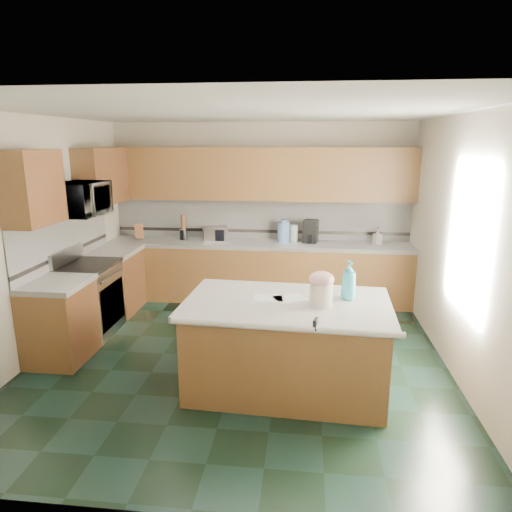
# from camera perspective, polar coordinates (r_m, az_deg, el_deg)

# --- Properties ---
(floor) EXTENTS (4.60, 4.60, 0.00)m
(floor) POSITION_cam_1_polar(r_m,az_deg,el_deg) (5.37, -2.05, -12.56)
(floor) COLOR black
(floor) RESTS_ON ground
(ceiling) EXTENTS (4.60, 4.60, 0.00)m
(ceiling) POSITION_cam_1_polar(r_m,az_deg,el_deg) (4.81, -2.35, 17.58)
(ceiling) COLOR white
(ceiling) RESTS_ON ground
(wall_back) EXTENTS (4.60, 0.04, 2.70)m
(wall_back) POSITION_cam_1_polar(r_m,az_deg,el_deg) (7.18, 0.54, 5.62)
(wall_back) COLOR beige
(wall_back) RESTS_ON ground
(wall_front) EXTENTS (4.60, 0.04, 2.70)m
(wall_front) POSITION_cam_1_polar(r_m,az_deg,el_deg) (2.74, -9.42, -8.79)
(wall_front) COLOR beige
(wall_front) RESTS_ON ground
(wall_left) EXTENTS (0.04, 4.60, 2.70)m
(wall_left) POSITION_cam_1_polar(r_m,az_deg,el_deg) (5.73, -25.82, 2.05)
(wall_left) COLOR beige
(wall_left) RESTS_ON ground
(wall_right) EXTENTS (0.04, 4.60, 2.70)m
(wall_right) POSITION_cam_1_polar(r_m,az_deg,el_deg) (5.12, 24.45, 0.90)
(wall_right) COLOR beige
(wall_right) RESTS_ON ground
(back_base_cab) EXTENTS (4.60, 0.60, 0.86)m
(back_base_cab) POSITION_cam_1_polar(r_m,az_deg,el_deg) (7.06, 0.26, -2.16)
(back_base_cab) COLOR #3D2011
(back_base_cab) RESTS_ON ground
(back_countertop) EXTENTS (4.60, 0.64, 0.06)m
(back_countertop) POSITION_cam_1_polar(r_m,az_deg,el_deg) (6.95, 0.27, 1.48)
(back_countertop) COLOR silver
(back_countertop) RESTS_ON back_base_cab
(back_upper_cab) EXTENTS (4.60, 0.33, 0.78)m
(back_upper_cab) POSITION_cam_1_polar(r_m,az_deg,el_deg) (6.93, 0.40, 10.23)
(back_upper_cab) COLOR #3D2011
(back_upper_cab) RESTS_ON wall_back
(back_backsplash) EXTENTS (4.60, 0.02, 0.63)m
(back_backsplash) POSITION_cam_1_polar(r_m,az_deg,el_deg) (7.16, 0.51, 4.68)
(back_backsplash) COLOR silver
(back_backsplash) RESTS_ON back_countertop
(back_accent_band) EXTENTS (4.60, 0.01, 0.05)m
(back_accent_band) POSITION_cam_1_polar(r_m,az_deg,el_deg) (7.19, 0.51, 3.14)
(back_accent_band) COLOR black
(back_accent_band) RESTS_ON back_countertop
(left_base_cab_rear) EXTENTS (0.60, 0.82, 0.86)m
(left_base_cab_rear) POSITION_cam_1_polar(r_m,az_deg,el_deg) (6.90, -17.16, -3.19)
(left_base_cab_rear) COLOR #3D2011
(left_base_cab_rear) RESTS_ON ground
(left_counter_rear) EXTENTS (0.64, 0.82, 0.06)m
(left_counter_rear) POSITION_cam_1_polar(r_m,az_deg,el_deg) (6.79, -17.44, 0.52)
(left_counter_rear) COLOR silver
(left_counter_rear) RESTS_ON left_base_cab_rear
(left_base_cab_front) EXTENTS (0.60, 0.72, 0.86)m
(left_base_cab_front) POSITION_cam_1_polar(r_m,az_deg,el_deg) (5.62, -23.30, -7.72)
(left_base_cab_front) COLOR #3D2011
(left_base_cab_front) RESTS_ON ground
(left_counter_front) EXTENTS (0.64, 0.72, 0.06)m
(left_counter_front) POSITION_cam_1_polar(r_m,az_deg,el_deg) (5.47, -23.77, -3.23)
(left_counter_front) COLOR silver
(left_counter_front) RESTS_ON left_base_cab_front
(left_backsplash) EXTENTS (0.02, 2.30, 0.63)m
(left_backsplash) POSITION_cam_1_polar(r_m,az_deg,el_deg) (6.20, -22.81, 2.08)
(left_backsplash) COLOR silver
(left_backsplash) RESTS_ON wall_left
(left_accent_band) EXTENTS (0.01, 2.30, 0.05)m
(left_accent_band) POSITION_cam_1_polar(r_m,az_deg,el_deg) (6.23, -22.60, 0.33)
(left_accent_band) COLOR black
(left_accent_band) RESTS_ON wall_left
(left_upper_cab_rear) EXTENTS (0.33, 1.09, 0.78)m
(left_upper_cab_rear) POSITION_cam_1_polar(r_m,az_deg,el_deg) (6.81, -18.69, 9.43)
(left_upper_cab_rear) COLOR #3D2011
(left_upper_cab_rear) RESTS_ON wall_left
(left_upper_cab_front) EXTENTS (0.33, 0.72, 0.78)m
(left_upper_cab_front) POSITION_cam_1_polar(r_m,az_deg,el_deg) (5.35, -26.14, 7.67)
(left_upper_cab_front) COLOR #3D2011
(left_upper_cab_front) RESTS_ON wall_left
(range_body) EXTENTS (0.60, 0.76, 0.88)m
(range_body) POSITION_cam_1_polar(r_m,az_deg,el_deg) (6.22, -20.01, -5.22)
(range_body) COLOR #B7B7BC
(range_body) RESTS_ON ground
(range_oven_door) EXTENTS (0.02, 0.68, 0.55)m
(range_oven_door) POSITION_cam_1_polar(r_m,az_deg,el_deg) (6.12, -17.53, -5.75)
(range_oven_door) COLOR black
(range_oven_door) RESTS_ON range_body
(range_cooktop) EXTENTS (0.62, 0.78, 0.04)m
(range_cooktop) POSITION_cam_1_polar(r_m,az_deg,el_deg) (6.09, -20.37, -1.12)
(range_cooktop) COLOR black
(range_cooktop) RESTS_ON range_body
(range_handle) EXTENTS (0.02, 0.66, 0.02)m
(range_handle) POSITION_cam_1_polar(r_m,az_deg,el_deg) (5.99, -17.53, -2.34)
(range_handle) COLOR #B7B7BC
(range_handle) RESTS_ON range_body
(range_backguard) EXTENTS (0.06, 0.76, 0.18)m
(range_backguard) POSITION_cam_1_polar(r_m,az_deg,el_deg) (6.19, -22.62, 0.03)
(range_backguard) COLOR #B7B7BC
(range_backguard) RESTS_ON range_body
(microwave) EXTENTS (0.50, 0.73, 0.41)m
(microwave) POSITION_cam_1_polar(r_m,az_deg,el_deg) (5.94, -21.05, 6.65)
(microwave) COLOR #B7B7BC
(microwave) RESTS_ON wall_left
(island_base) EXTENTS (1.92, 1.16, 0.86)m
(island_base) POSITION_cam_1_polar(r_m,az_deg,el_deg) (4.60, 3.80, -11.40)
(island_base) COLOR #3D2011
(island_base) RESTS_ON ground
(island_top) EXTENTS (2.03, 1.27, 0.06)m
(island_top) POSITION_cam_1_polar(r_m,az_deg,el_deg) (4.42, 3.90, -6.01)
(island_top) COLOR silver
(island_top) RESTS_ON island_base
(island_bullnose) EXTENTS (1.97, 0.16, 0.06)m
(island_bullnose) POSITION_cam_1_polar(r_m,az_deg,el_deg) (3.88, 3.52, -8.95)
(island_bullnose) COLOR silver
(island_bullnose) RESTS_ON island_base
(treat_jar) EXTENTS (0.23, 0.23, 0.22)m
(treat_jar) POSITION_cam_1_polar(r_m,az_deg,el_deg) (4.29, 8.13, -4.75)
(treat_jar) COLOR silver
(treat_jar) RESTS_ON island_top
(treat_jar_lid) EXTENTS (0.23, 0.23, 0.14)m
(treat_jar_lid) POSITION_cam_1_polar(r_m,az_deg,el_deg) (4.24, 8.20, -2.88)
(treat_jar_lid) COLOR #E8A7AA
(treat_jar_lid) RESTS_ON treat_jar
(treat_jar_knob) EXTENTS (0.08, 0.03, 0.03)m
(treat_jar_knob) POSITION_cam_1_polar(r_m,az_deg,el_deg) (4.23, 8.22, -2.24)
(treat_jar_knob) COLOR tan
(treat_jar_knob) RESTS_ON treat_jar_lid
(treat_jar_knob_end_l) EXTENTS (0.04, 0.04, 0.04)m
(treat_jar_knob_end_l) POSITION_cam_1_polar(r_m,az_deg,el_deg) (4.23, 7.70, -2.23)
(treat_jar_knob_end_l) COLOR tan
(treat_jar_knob_end_l) RESTS_ON treat_jar_lid
(treat_jar_knob_end_r) EXTENTS (0.04, 0.04, 0.04)m
(treat_jar_knob_end_r) POSITION_cam_1_polar(r_m,az_deg,el_deg) (4.23, 8.74, -2.26)
(treat_jar_knob_end_r) COLOR tan
(treat_jar_knob_end_r) RESTS_ON treat_jar_lid
(soap_bottle_island) EXTENTS (0.18, 0.19, 0.38)m
(soap_bottle_island) POSITION_cam_1_polar(r_m,az_deg,el_deg) (4.49, 11.55, -2.99)
(soap_bottle_island) COLOR teal
(soap_bottle_island) RESTS_ON island_top
(paper_sheet_a) EXTENTS (0.38, 0.34, 0.00)m
(paper_sheet_a) POSITION_cam_1_polar(r_m,az_deg,el_deg) (4.49, 4.28, -5.28)
(paper_sheet_a) COLOR white
(paper_sheet_a) RESTS_ON island_top
(paper_sheet_b) EXTENTS (0.30, 0.24, 0.00)m
(paper_sheet_b) POSITION_cam_1_polar(r_m,az_deg,el_deg) (4.48, 1.52, -5.28)
(paper_sheet_b) COLOR white
(paper_sheet_b) RESTS_ON island_top
(clamp_body) EXTENTS (0.05, 0.10, 0.09)m
(clamp_body) POSITION_cam_1_polar(r_m,az_deg,el_deg) (3.88, 7.47, -8.41)
(clamp_body) COLOR black
(clamp_body) RESTS_ON island_top
(clamp_handle) EXTENTS (0.02, 0.07, 0.02)m
(clamp_handle) POSITION_cam_1_polar(r_m,az_deg,el_deg) (3.83, 7.47, -9.01)
(clamp_handle) COLOR black
(clamp_handle) RESTS_ON island_top
(knife_block) EXTENTS (0.18, 0.21, 0.25)m
(knife_block) POSITION_cam_1_polar(r_m,az_deg,el_deg) (7.40, -14.42, 2.98)
(knife_block) COLOR #472814
(knife_block) RESTS_ON back_countertop
(utensil_crock) EXTENTS (0.13, 0.13, 0.16)m
(utensil_crock) POSITION_cam_1_polar(r_m,az_deg,el_deg) (7.22, -9.04, 2.67)
(utensil_crock) COLOR black
(utensil_crock) RESTS_ON back_countertop
(utensil_bundle) EXTENTS (0.07, 0.07, 0.23)m
(utensil_bundle) POSITION_cam_1_polar(r_m,az_deg,el_deg) (7.18, -9.10, 4.20)
(utensil_bundle) COLOR #472814
(utensil_bundle) RESTS_ON utensil_crock
(toaster_oven) EXTENTS (0.42, 0.35, 0.21)m
(toaster_oven) POSITION_cam_1_polar(r_m,az_deg,el_deg) (7.07, -5.13, 2.77)
(toaster_oven) COLOR #B7B7BC
(toaster_oven) RESTS_ON back_countertop
(toaster_oven_door) EXTENTS (0.32, 0.01, 0.17)m
(toaster_oven_door) POSITION_cam_1_polar(r_m,az_deg,el_deg) (6.96, -5.32, 2.58)
(toaster_oven_door) COLOR black
(toaster_oven_door) RESTS_ON toaster_oven
(paper_towel) EXTENTS (0.12, 0.12, 0.26)m
(paper_towel) POSITION_cam_1_polar(r_m,az_deg,el_deg) (6.98, 4.76, 2.83)
(paper_towel) COLOR white
(paper_towel) RESTS_ON back_countertop
(paper_towel_base) EXTENTS (0.17, 0.17, 0.01)m
(paper_towel_base) POSITION_cam_1_polar(r_m,az_deg,el_deg) (7.00, 4.74, 1.85)
(paper_towel_base) COLOR #B7B7BC
(paper_towel_base) RESTS_ON back_countertop
(water_jug) EXTENTS (0.19, 0.19, 0.31)m
(water_jug) POSITION_cam_1_polar(r_m,az_deg,el_deg) (6.94, 3.46, 2.99)
(water_jug) COLOR #618FD5
(water_jug) RESTS_ON back_countertop
(water_jug_neck) EXTENTS (0.09, 0.09, 0.04)m
(water_jug_neck) POSITION_cam_1_polar(r_m,az_deg,el_deg) (6.91, 3.48, 4.42)
(water_jug_neck) COLOR #618FD5
(water_jug_neck) RESTS_ON water_jug
(coffee_maker) EXTENTS (0.25, 0.26, 0.34)m
(coffee_maker) POSITION_cam_1_polar(r_m,az_deg,el_deg) (6.95, 6.86, 3.09)
(coffee_maker) COLOR black
(coffee_maker) RESTS_ON back_countertop
(coffee_carafe) EXTENTS (0.14, 0.14, 0.14)m
(coffee_carafe) POSITION_cam_1_polar(r_m,az_deg,el_deg) (6.92, 6.83, 2.18)
(coffee_carafe) COLOR black
(coffee_carafe) RESTS_ON back_countertop
(soap_bottle_back) EXTENTS (0.14, 0.14, 0.23)m
(soap_bottle_back) POSITION_cam_1_polar(r_m,az_deg,el_deg) (7.01, 14.96, 2.34)
(soap_bottle_back) COLOR white
(soap_bottle_back) RESTS_ON back_countertop
(soap_back_cap) EXTENTS (0.02, 0.02, 0.03)m
(soap_back_cap) POSITION_cam_1_polar(r_m,az_deg,el_deg) (6.99, 15.02, 3.40)
(soap_back_cap) COLOR red
(soap_back_cap) RESTS_ON soap_bottle_back
(window_light_proxy) EXTENTS (0.02, 1.40, 1.10)m
(window_light_proxy) POSITION_cam_1_polar(r_m,az_deg,el_deg) (4.89, 25.00, 2.09)
(window_light_proxy) COLOR white
(window_light_proxy) RESTS_ON wall_right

